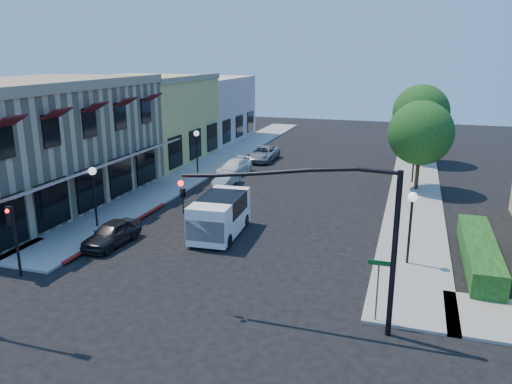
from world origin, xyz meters
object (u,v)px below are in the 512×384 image
(lamppost_left_far, at_px, (197,141))
(parked_car_d, at_px, (263,154))
(lamppost_left_near, at_px, (93,182))
(lamppost_right_near, at_px, (412,210))
(parked_car_a, at_px, (112,234))
(parked_car_c, at_px, (234,167))
(parked_car_b, at_px, (226,179))
(street_tree_b, at_px, (421,112))
(lamppost_right_far, at_px, (415,148))
(secondary_signal, at_px, (13,228))
(white_van, at_px, (220,214))
(street_tree_a, at_px, (421,133))
(signal_mast_arm, at_px, (332,220))
(street_name_sign, at_px, (378,281))

(lamppost_left_far, distance_m, parked_car_d, 7.77)
(lamppost_left_near, relative_size, lamppost_right_near, 1.00)
(parked_car_a, height_order, parked_car_c, parked_car_a)
(lamppost_left_near, bearing_deg, parked_car_b, 71.41)
(lamppost_right_near, height_order, parked_car_c, lamppost_right_near)
(lamppost_left_near, distance_m, lamppost_right_near, 17.00)
(street_tree_b, height_order, lamppost_left_near, street_tree_b)
(lamppost_left_near, xyz_separation_m, lamppost_right_far, (17.00, 16.00, 0.00))
(parked_car_a, bearing_deg, lamppost_left_far, 101.70)
(street_tree_b, xyz_separation_m, secondary_signal, (-16.80, -30.59, -2.23))
(white_van, xyz_separation_m, parked_car_c, (-4.08, 13.55, -0.64))
(street_tree_a, relative_size, parked_car_b, 1.95)
(signal_mast_arm, bearing_deg, lamppost_right_far, 83.30)
(street_tree_a, distance_m, lamppost_right_near, 14.08)
(signal_mast_arm, relative_size, secondary_signal, 2.41)
(street_name_sign, distance_m, parked_car_c, 24.18)
(lamppost_left_far, bearing_deg, parked_car_d, 60.38)
(street_tree_b, distance_m, secondary_signal, 34.97)
(street_tree_a, bearing_deg, lamppost_right_near, -91.23)
(parked_car_c, distance_m, parked_car_d, 5.96)
(signal_mast_arm, bearing_deg, parked_car_b, 121.33)
(lamppost_right_far, bearing_deg, parked_car_d, 161.28)
(street_name_sign, bearing_deg, parked_car_b, 126.21)
(white_van, distance_m, parked_car_c, 14.16)
(street_tree_b, bearing_deg, street_tree_a, -90.00)
(street_name_sign, height_order, white_van, street_name_sign)
(lamppost_left_near, relative_size, parked_car_b, 1.08)
(signal_mast_arm, relative_size, lamppost_right_far, 2.24)
(street_tree_a, distance_m, white_van, 16.74)
(lamppost_right_near, relative_size, white_van, 0.71)
(secondary_signal, distance_m, lamppost_right_near, 17.77)
(lamppost_left_far, xyz_separation_m, lamppost_right_far, (17.00, 2.00, 0.00))
(lamppost_left_far, bearing_deg, street_tree_a, 0.00)
(street_tree_b, distance_m, parked_car_a, 30.27)
(lamppost_left_far, height_order, parked_car_a, lamppost_left_far)
(street_tree_b, bearing_deg, lamppost_right_far, -92.15)
(street_tree_a, height_order, lamppost_right_far, street_tree_a)
(white_van, height_order, parked_car_a, white_van)
(street_tree_b, distance_m, lamppost_left_far, 20.06)
(signal_mast_arm, bearing_deg, parked_car_d, 111.53)
(lamppost_left_near, distance_m, white_van, 7.35)
(street_name_sign, bearing_deg, parked_car_a, 164.50)
(street_tree_b, bearing_deg, white_van, -113.92)
(signal_mast_arm, xyz_separation_m, parked_car_b, (-10.66, 17.50, -3.54))
(signal_mast_arm, relative_size, lamppost_left_near, 2.24)
(parked_car_d, bearing_deg, parked_car_a, -93.11)
(parked_car_d, bearing_deg, secondary_signal, -96.28)
(white_van, bearing_deg, lamppost_left_near, -171.67)
(street_name_sign, distance_m, parked_car_d, 29.06)
(street_tree_a, distance_m, lamppost_left_near, 22.30)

